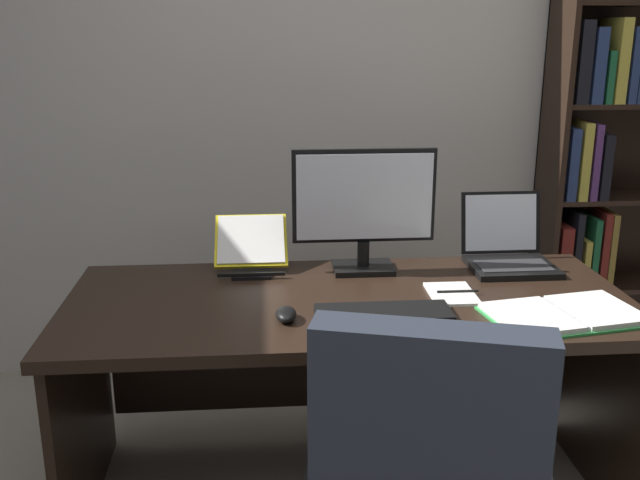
{
  "coord_description": "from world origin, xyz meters",
  "views": [
    {
      "loc": [
        -0.33,
        -1.35,
        1.6
      ],
      "look_at": [
        -0.15,
        0.81,
        0.96
      ],
      "focal_mm": 40.35,
      "sensor_mm": 36.0,
      "label": 1
    }
  ],
  "objects_px": {
    "laptop": "(508,252)",
    "bookshelf": "(619,151)",
    "keyboard": "(383,314)",
    "monitor": "(364,209)",
    "desk": "(345,341)",
    "open_binder": "(564,314)",
    "computer_mouse": "(286,314)",
    "pen": "(458,291)",
    "notepad": "(452,294)",
    "reading_stand_with_book": "(251,246)"
  },
  "relations": [
    {
      "from": "laptop",
      "to": "bookshelf",
      "type": "bearing_deg",
      "value": 41.05
    },
    {
      "from": "keyboard",
      "to": "bookshelf",
      "type": "bearing_deg",
      "value": 40.63
    },
    {
      "from": "monitor",
      "to": "keyboard",
      "type": "height_order",
      "value": "monitor"
    },
    {
      "from": "desk",
      "to": "open_binder",
      "type": "bearing_deg",
      "value": -25.65
    },
    {
      "from": "laptop",
      "to": "computer_mouse",
      "type": "bearing_deg",
      "value": -151.47
    },
    {
      "from": "monitor",
      "to": "computer_mouse",
      "type": "bearing_deg",
      "value": -123.43
    },
    {
      "from": "keyboard",
      "to": "computer_mouse",
      "type": "relative_size",
      "value": 4.04
    },
    {
      "from": "desk",
      "to": "computer_mouse",
      "type": "xyz_separation_m",
      "value": [
        -0.21,
        -0.26,
        0.21
      ]
    },
    {
      "from": "laptop",
      "to": "pen",
      "type": "relative_size",
      "value": 2.22
    },
    {
      "from": "bookshelf",
      "to": "monitor",
      "type": "distance_m",
      "value": 1.4
    },
    {
      "from": "open_binder",
      "to": "pen",
      "type": "bearing_deg",
      "value": 131.55
    },
    {
      "from": "desk",
      "to": "computer_mouse",
      "type": "bearing_deg",
      "value": -129.61
    },
    {
      "from": "notepad",
      "to": "keyboard",
      "type": "bearing_deg",
      "value": -146.84
    },
    {
      "from": "monitor",
      "to": "notepad",
      "type": "relative_size",
      "value": 2.47
    },
    {
      "from": "laptop",
      "to": "pen",
      "type": "height_order",
      "value": "laptop"
    },
    {
      "from": "bookshelf",
      "to": "monitor",
      "type": "xyz_separation_m",
      "value": [
        -1.25,
        -0.62,
        -0.09
      ]
    },
    {
      "from": "reading_stand_with_book",
      "to": "pen",
      "type": "relative_size",
      "value": 1.92
    },
    {
      "from": "notepad",
      "to": "laptop",
      "type": "bearing_deg",
      "value": 45.32
    },
    {
      "from": "laptop",
      "to": "open_binder",
      "type": "bearing_deg",
      "value": -89.22
    },
    {
      "from": "monitor",
      "to": "computer_mouse",
      "type": "xyz_separation_m",
      "value": [
        -0.3,
        -0.45,
        -0.21
      ]
    },
    {
      "from": "keyboard",
      "to": "notepad",
      "type": "height_order",
      "value": "keyboard"
    },
    {
      "from": "keyboard",
      "to": "computer_mouse",
      "type": "distance_m",
      "value": 0.3
    },
    {
      "from": "monitor",
      "to": "reading_stand_with_book",
      "type": "distance_m",
      "value": 0.44
    },
    {
      "from": "computer_mouse",
      "to": "open_binder",
      "type": "bearing_deg",
      "value": -3.35
    },
    {
      "from": "monitor",
      "to": "reading_stand_with_book",
      "type": "bearing_deg",
      "value": 171.85
    },
    {
      "from": "monitor",
      "to": "notepad",
      "type": "height_order",
      "value": "monitor"
    },
    {
      "from": "keyboard",
      "to": "reading_stand_with_book",
      "type": "relative_size",
      "value": 1.57
    },
    {
      "from": "desk",
      "to": "keyboard",
      "type": "distance_m",
      "value": 0.34
    },
    {
      "from": "keyboard",
      "to": "computer_mouse",
      "type": "xyz_separation_m",
      "value": [
        -0.3,
        0.0,
        0.01
      ]
    },
    {
      "from": "desk",
      "to": "monitor",
      "type": "height_order",
      "value": "monitor"
    },
    {
      "from": "keyboard",
      "to": "pen",
      "type": "height_order",
      "value": "keyboard"
    },
    {
      "from": "monitor",
      "to": "open_binder",
      "type": "xyz_separation_m",
      "value": [
        0.55,
        -0.5,
        -0.22
      ]
    },
    {
      "from": "monitor",
      "to": "reading_stand_with_book",
      "type": "height_order",
      "value": "monitor"
    },
    {
      "from": "bookshelf",
      "to": "computer_mouse",
      "type": "xyz_separation_m",
      "value": [
        -1.55,
        -1.07,
        -0.3
      ]
    },
    {
      "from": "keyboard",
      "to": "notepad",
      "type": "relative_size",
      "value": 2.0
    },
    {
      "from": "notepad",
      "to": "computer_mouse",
      "type": "bearing_deg",
      "value": -163.13
    },
    {
      "from": "reading_stand_with_book",
      "to": "open_binder",
      "type": "bearing_deg",
      "value": -30.28
    },
    {
      "from": "desk",
      "to": "monitor",
      "type": "bearing_deg",
      "value": 66.25
    },
    {
      "from": "reading_stand_with_book",
      "to": "bookshelf",
      "type": "bearing_deg",
      "value": 18.64
    },
    {
      "from": "bookshelf",
      "to": "pen",
      "type": "bearing_deg",
      "value": -137.07
    },
    {
      "from": "desk",
      "to": "reading_stand_with_book",
      "type": "bearing_deg",
      "value": 141.71
    },
    {
      "from": "laptop",
      "to": "open_binder",
      "type": "xyz_separation_m",
      "value": [
        0.01,
        -0.51,
        -0.04
      ]
    },
    {
      "from": "computer_mouse",
      "to": "open_binder",
      "type": "distance_m",
      "value": 0.86
    },
    {
      "from": "desk",
      "to": "keyboard",
      "type": "relative_size",
      "value": 4.45
    },
    {
      "from": "laptop",
      "to": "reading_stand_with_book",
      "type": "distance_m",
      "value": 0.96
    },
    {
      "from": "reading_stand_with_book",
      "to": "laptop",
      "type": "bearing_deg",
      "value": -3.12
    },
    {
      "from": "desk",
      "to": "laptop",
      "type": "distance_m",
      "value": 0.71
    },
    {
      "from": "laptop",
      "to": "keyboard",
      "type": "distance_m",
      "value": 0.72
    },
    {
      "from": "bookshelf",
      "to": "monitor",
      "type": "bearing_deg",
      "value": -153.68
    },
    {
      "from": "desk",
      "to": "bookshelf",
      "type": "height_order",
      "value": "bookshelf"
    }
  ]
}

